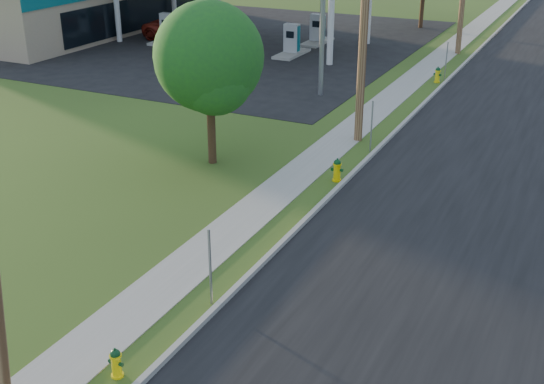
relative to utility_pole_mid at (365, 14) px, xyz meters
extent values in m
cube|color=black|center=(5.10, -7.00, -4.94)|extent=(8.00, 120.00, 0.02)
cube|color=#9A978D|center=(1.10, -7.00, -4.88)|extent=(0.15, 120.00, 0.15)
cube|color=gray|center=(-0.65, -7.00, -4.94)|extent=(1.50, 120.00, 0.03)
cube|color=black|center=(-15.40, 15.00, -4.94)|extent=(26.00, 28.00, 0.02)
cylinder|color=brown|center=(0.00, 0.00, -0.05)|extent=(0.32, 0.32, 9.80)
cube|color=gray|center=(0.85, -12.80, -3.95)|extent=(0.05, 0.04, 2.00)
cube|color=gray|center=(0.85, -1.00, -3.95)|extent=(0.05, 0.04, 2.00)
cube|color=gray|center=(0.85, 11.20, -3.95)|extent=(0.05, 0.04, 2.00)
cylinder|color=silver|center=(-5.90, 11.70, -2.20)|extent=(0.36, 0.36, 5.50)
cylinder|color=silver|center=(-5.90, 18.30, -2.20)|extent=(0.36, 0.36, 5.50)
cube|color=#9A978D|center=(-17.90, 13.00, -4.86)|extent=(1.20, 3.20, 0.18)
cube|color=#9EA0A3|center=(-17.90, 13.00, -3.90)|extent=(0.90, 0.50, 1.70)
cube|color=#0A636E|center=(-17.90, 13.00, -3.90)|extent=(0.94, 0.40, 1.50)
cube|color=black|center=(-17.90, 12.73, -3.65)|extent=(0.50, 0.02, 0.40)
cube|color=#9A978D|center=(-8.90, 13.00, -4.86)|extent=(1.20, 3.20, 0.18)
cube|color=#9EA0A3|center=(-8.90, 13.00, -3.90)|extent=(0.90, 0.50, 1.70)
cube|color=#0A636E|center=(-8.90, 13.00, -3.90)|extent=(0.94, 0.40, 1.50)
cube|color=black|center=(-8.90, 12.73, -3.65)|extent=(0.50, 0.02, 0.40)
cube|color=#9A978D|center=(-17.90, 17.00, -4.86)|extent=(1.20, 3.20, 0.18)
cube|color=#9EA0A3|center=(-17.90, 17.00, -3.90)|extent=(0.90, 0.50, 1.70)
cube|color=#0A636E|center=(-17.90, 17.00, -3.90)|extent=(0.94, 0.40, 1.50)
cube|color=black|center=(-17.90, 16.73, -3.65)|extent=(0.50, 0.02, 0.40)
cube|color=#9A978D|center=(-8.90, 17.00, -4.86)|extent=(1.20, 3.20, 0.18)
cube|color=#9EA0A3|center=(-8.90, 17.00, -3.90)|extent=(0.90, 0.50, 1.70)
cube|color=#0A636E|center=(-8.90, 17.00, -3.90)|extent=(0.94, 0.40, 1.50)
cube|color=black|center=(-8.90, 16.73, -3.65)|extent=(0.50, 0.02, 0.40)
cube|color=black|center=(-21.37, 15.00, -3.55)|extent=(0.06, 16.06, 2.20)
cylinder|color=gray|center=(-3.90, 5.50, -2.45)|extent=(0.24, 0.24, 5.00)
cylinder|color=#342716|center=(-3.96, -4.68, -3.45)|extent=(0.30, 0.30, 3.00)
sphere|color=#1F521E|center=(-3.96, -4.68, -1.05)|extent=(3.85, 3.85, 3.85)
sphere|color=#1F521E|center=(-3.56, -4.98, -1.65)|extent=(2.64, 2.64, 2.64)
cylinder|color=#342716|center=(-4.28, 25.61, -3.04)|extent=(0.30, 0.30, 3.83)
cylinder|color=yellow|center=(0.50, -15.97, -4.93)|extent=(0.26, 0.26, 0.06)
cylinder|color=yellow|center=(0.50, -15.97, -4.68)|extent=(0.20, 0.20, 0.55)
cylinder|color=yellow|center=(0.50, -15.97, -4.44)|extent=(0.26, 0.26, 0.04)
sphere|color=#0D3B19|center=(0.50, -15.97, -4.40)|extent=(0.21, 0.21, 0.21)
cylinder|color=#0D3B19|center=(0.50, -15.97, -4.29)|extent=(0.05, 0.05, 0.06)
cylinder|color=#0D3B19|center=(0.49, -16.09, -4.60)|extent=(0.11, 0.12, 0.10)
cylinder|color=#0D3B19|center=(0.37, -15.95, -4.60)|extent=(0.10, 0.09, 0.08)
cylinder|color=#0D3B19|center=(0.63, -15.98, -4.60)|extent=(0.10, 0.09, 0.08)
cylinder|color=yellow|center=(0.77, -4.30, -4.92)|extent=(0.31, 0.31, 0.07)
cylinder|color=yellow|center=(0.77, -4.30, -4.62)|extent=(0.24, 0.24, 0.66)
cylinder|color=yellow|center=(0.77, -4.30, -4.34)|extent=(0.31, 0.31, 0.04)
sphere|color=#073D16|center=(0.77, -4.30, -4.29)|extent=(0.25, 0.25, 0.25)
cylinder|color=#073D16|center=(0.77, -4.30, -4.16)|extent=(0.06, 0.06, 0.07)
cylinder|color=#073D16|center=(0.76, -4.45, -4.53)|extent=(0.12, 0.13, 0.12)
cylinder|color=#073D16|center=(0.61, -4.30, -4.53)|extent=(0.11, 0.10, 0.10)
cylinder|color=#073D16|center=(0.92, -4.30, -4.53)|extent=(0.11, 0.10, 0.10)
cylinder|color=yellow|center=(0.63, 10.47, -4.92)|extent=(0.31, 0.31, 0.07)
cylinder|color=yellow|center=(0.63, 10.47, -4.62)|extent=(0.24, 0.24, 0.67)
cylinder|color=yellow|center=(0.63, 10.47, -4.33)|extent=(0.31, 0.31, 0.04)
sphere|color=#053919|center=(0.63, 10.47, -4.29)|extent=(0.25, 0.25, 0.25)
cylinder|color=#053919|center=(0.63, 10.47, -4.16)|extent=(0.06, 0.06, 0.07)
cylinder|color=#053919|center=(0.57, 10.33, -4.53)|extent=(0.16, 0.17, 0.12)
cylinder|color=#053919|center=(0.49, 10.53, -4.53)|extent=(0.14, 0.14, 0.10)
cylinder|color=#053919|center=(0.77, 10.41, -4.53)|extent=(0.14, 0.14, 0.10)
imported|color=maroon|center=(-17.51, 14.20, -4.21)|extent=(5.57, 3.03, 1.48)
camera|label=1|loc=(8.31, -24.66, 4.12)|focal=45.00mm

